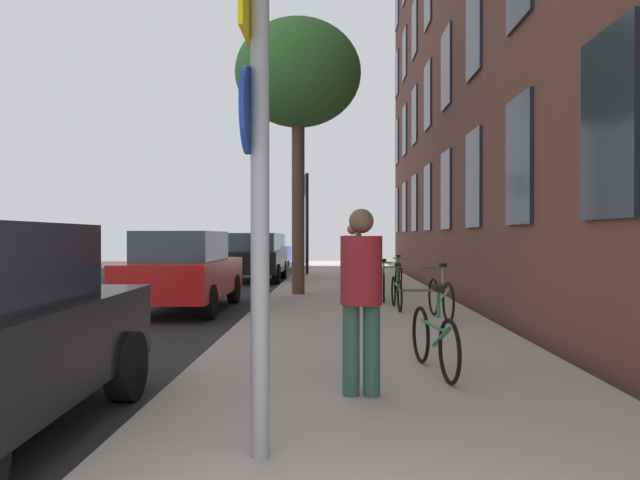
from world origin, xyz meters
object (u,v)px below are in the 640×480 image
object	(u,v)px
traffic_light	(304,205)
bicycle_3	(384,284)
sign_post	(256,159)
bicycle_0	(434,338)
pedestrian_1	(352,258)
bicycle_4	(399,276)
car_1	(184,270)
bicycle_2	(397,291)
pedestrian_2	(358,253)
tree_near	(298,76)
car_3	(266,251)
pedestrian_0	(361,289)
bicycle_1	(441,297)
car_2	(256,257)

from	to	relation	value
traffic_light	bicycle_3	xyz separation A→B (m)	(2.20, -9.30, -2.20)
traffic_light	sign_post	bearing A→B (deg)	-88.17
bicycle_0	pedestrian_1	distance (m)	6.94
bicycle_0	pedestrian_1	world-z (taller)	pedestrian_1
bicycle_3	bicycle_4	distance (m)	2.78
bicycle_3	car_1	size ratio (longest dim) A/B	0.39
bicycle_2	bicycle_4	xyz separation A→B (m)	(0.49, 4.35, 0.01)
bicycle_0	bicycle_4	world-z (taller)	bicycle_4
pedestrian_2	bicycle_2	bearing A→B (deg)	-86.56
bicycle_4	traffic_light	bearing A→B (deg)	113.07
tree_near	bicycle_2	size ratio (longest dim) A/B	4.09
traffic_light	bicycle_0	xyz separation A→B (m)	(2.14, -16.60, -2.20)
sign_post	pedestrian_2	distance (m)	15.81
bicycle_0	pedestrian_2	size ratio (longest dim) A/B	1.07
car_3	bicycle_4	bearing A→B (deg)	-69.19
traffic_light	pedestrian_0	size ratio (longest dim) A/B	2.25
car_1	traffic_light	bearing A→B (deg)	79.29
bicycle_1	pedestrian_0	xyz separation A→B (m)	(-1.57, -5.14, 0.57)
tree_near	bicycle_4	distance (m)	5.74
pedestrian_0	car_3	bearing A→B (deg)	98.21
bicycle_4	car_1	distance (m)	6.10
sign_post	bicycle_3	distance (m)	10.04
car_1	car_2	distance (m)	8.35
bicycle_0	car_3	xyz separation A→B (m)	(-4.24, 22.91, 0.36)
bicycle_0	car_2	bearing A→B (deg)	104.11
bicycle_0	pedestrian_1	size ratio (longest dim) A/B	0.99
car_1	bicycle_0	bearing A→B (deg)	-56.65
bicycle_3	car_3	world-z (taller)	car_3
tree_near	pedestrian_0	distance (m)	10.76
pedestrian_1	pedestrian_2	world-z (taller)	pedestrian_1
sign_post	car_2	xyz separation A→B (m)	(-2.13, 17.07, -1.19)
sign_post	bicycle_4	world-z (taller)	sign_post
car_2	car_3	size ratio (longest dim) A/B	1.00
pedestrian_0	car_2	size ratio (longest dim) A/B	0.41
bicycle_2	pedestrian_2	world-z (taller)	pedestrian_2
tree_near	bicycle_4	bearing A→B (deg)	25.01
bicycle_2	bicycle_3	world-z (taller)	bicycle_3
bicycle_2	car_3	distance (m)	17.80
tree_near	pedestrian_2	size ratio (longest dim) A/B	4.36
traffic_light	car_3	bearing A→B (deg)	108.37
car_3	bicycle_3	bearing A→B (deg)	-74.63
traffic_light	car_2	xyz separation A→B (m)	(-1.52, -2.03, -1.83)
bicycle_2	car_1	size ratio (longest dim) A/B	0.37
pedestrian_0	pedestrian_1	xyz separation A→B (m)	(0.15, 7.83, 0.01)
traffic_light	pedestrian_0	distance (m)	17.67
bicycle_1	car_3	bearing A→B (deg)	105.00
tree_near	bicycle_1	world-z (taller)	tree_near
traffic_light	bicycle_3	distance (m)	9.81
pedestrian_0	car_1	distance (m)	7.90
bicycle_3	car_2	xyz separation A→B (m)	(-3.72, 7.27, 0.36)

